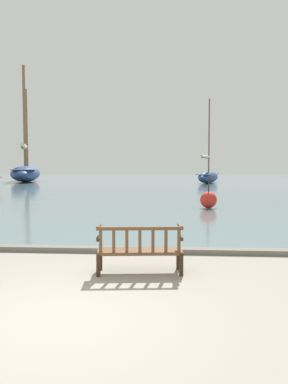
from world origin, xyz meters
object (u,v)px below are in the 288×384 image
at_px(sailboat_mid_port, 208,176).
at_px(park_bench, 140,249).
at_px(channel_buoy, 208,200).
at_px(sailboat_centre_channel, 25,171).

bearing_deg(sailboat_mid_port, park_bench, -97.77).
bearing_deg(channel_buoy, park_bench, -102.70).
relative_size(sailboat_mid_port, channel_buoy, 6.50).
xyz_separation_m(sailboat_mid_port, channel_buoy, (-2.60, -25.88, -0.40)).
height_order(sailboat_centre_channel, channel_buoy, sailboat_centre_channel).
bearing_deg(sailboat_centre_channel, park_bench, -65.70).
xyz_separation_m(park_bench, channel_buoy, (2.35, 10.44, 0.00)).
relative_size(sailboat_centre_channel, sailboat_mid_port, 1.49).
relative_size(park_bench, channel_buoy, 1.12).
height_order(park_bench, sailboat_mid_port, sailboat_mid_port).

